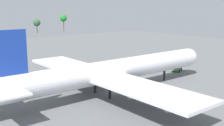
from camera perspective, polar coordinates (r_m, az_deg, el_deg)
ground_plane at (r=75.41m, az=-0.00°, el=-6.02°), size 278.11×278.11×0.00m
cargo_airplane at (r=73.50m, az=-0.36°, el=-1.72°), size 69.53×60.16×17.91m
cargo_loader at (r=103.07m, az=12.88°, el=-0.90°), size 5.72×4.19×2.31m
safety_cone_nose at (r=96.43m, az=15.28°, el=-2.38°), size 0.42×0.42×0.60m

